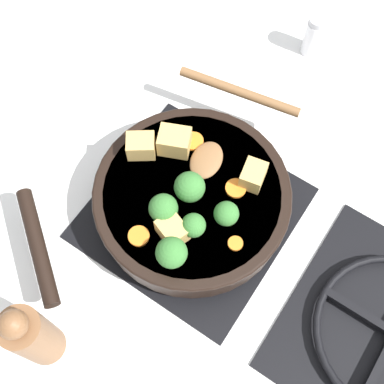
% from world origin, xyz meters
% --- Properties ---
extents(ground_plane, '(2.40, 2.40, 0.00)m').
position_xyz_m(ground_plane, '(0.00, 0.00, 0.00)').
color(ground_plane, white).
extents(front_burner_grate, '(0.31, 0.31, 0.03)m').
position_xyz_m(front_burner_grate, '(0.00, 0.00, 0.01)').
color(front_burner_grate, black).
rests_on(front_burner_grate, ground_plane).
extents(skillet_pan, '(0.41, 0.38, 0.06)m').
position_xyz_m(skillet_pan, '(0.00, -0.00, 0.06)').
color(skillet_pan, black).
rests_on(skillet_pan, front_burner_grate).
extents(wooden_spoon, '(0.20, 0.21, 0.02)m').
position_xyz_m(wooden_spoon, '(-0.13, -0.02, 0.09)').
color(wooden_spoon, brown).
rests_on(wooden_spoon, skillet_pan).
extents(tofu_cube_center_large, '(0.05, 0.06, 0.03)m').
position_xyz_m(tofu_cube_center_large, '(-0.01, -0.10, 0.10)').
color(tofu_cube_center_large, tan).
rests_on(tofu_cube_center_large, skillet_pan).
extents(tofu_cube_near_handle, '(0.05, 0.06, 0.04)m').
position_xyz_m(tofu_cube_near_handle, '(-0.05, -0.07, 0.10)').
color(tofu_cube_near_handle, tan).
rests_on(tofu_cube_near_handle, skillet_pan).
extents(tofu_cube_east_chunk, '(0.05, 0.05, 0.03)m').
position_xyz_m(tofu_cube_east_chunk, '(0.07, 0.01, 0.10)').
color(tofu_cube_east_chunk, tan).
rests_on(tofu_cube_east_chunk, skillet_pan).
extents(tofu_cube_west_chunk, '(0.05, 0.04, 0.03)m').
position_xyz_m(tofu_cube_west_chunk, '(-0.07, 0.07, 0.10)').
color(tofu_cube_west_chunk, tan).
rests_on(tofu_cube_west_chunk, skillet_pan).
extents(broccoli_floret_near_spoon, '(0.04, 0.04, 0.04)m').
position_xyz_m(broccoli_floret_near_spoon, '(0.05, 0.04, 0.11)').
color(broccoli_floret_near_spoon, '#709956').
rests_on(broccoli_floret_near_spoon, skillet_pan).
extents(broccoli_floret_center_top, '(0.04, 0.04, 0.04)m').
position_xyz_m(broccoli_floret_center_top, '(0.01, 0.07, 0.11)').
color(broccoli_floret_center_top, '#709956').
rests_on(broccoli_floret_center_top, skillet_pan).
extents(broccoli_floret_east_rim, '(0.04, 0.04, 0.05)m').
position_xyz_m(broccoli_floret_east_rim, '(0.05, -0.01, 0.11)').
color(broccoli_floret_east_rim, '#709956').
rests_on(broccoli_floret_east_rim, skillet_pan).
extents(broccoli_floret_west_rim, '(0.05, 0.05, 0.05)m').
position_xyz_m(broccoli_floret_west_rim, '(0.01, 0.00, 0.11)').
color(broccoli_floret_west_rim, '#709956').
rests_on(broccoli_floret_west_rim, skillet_pan).
extents(broccoli_floret_north_edge, '(0.05, 0.05, 0.05)m').
position_xyz_m(broccoli_floret_north_edge, '(0.10, 0.04, 0.11)').
color(broccoli_floret_north_edge, '#709956').
rests_on(broccoli_floret_north_edge, skillet_pan).
extents(carrot_slice_orange_thin, '(0.03, 0.03, 0.01)m').
position_xyz_m(carrot_slice_orange_thin, '(0.10, -0.02, 0.09)').
color(carrot_slice_orange_thin, orange).
rests_on(carrot_slice_orange_thin, skillet_pan).
extents(carrot_slice_near_center, '(0.03, 0.03, 0.01)m').
position_xyz_m(carrot_slice_near_center, '(-0.07, -0.05, 0.09)').
color(carrot_slice_near_center, orange).
rests_on(carrot_slice_near_center, skillet_pan).
extents(carrot_slice_edge_slice, '(0.02, 0.02, 0.01)m').
position_xyz_m(carrot_slice_edge_slice, '(0.03, 0.10, 0.09)').
color(carrot_slice_edge_slice, orange).
rests_on(carrot_slice_edge_slice, skillet_pan).
extents(carrot_slice_under_broccoli, '(0.03, 0.03, 0.01)m').
position_xyz_m(carrot_slice_under_broccoli, '(-0.04, 0.05, 0.09)').
color(carrot_slice_under_broccoli, orange).
rests_on(carrot_slice_under_broccoli, skillet_pan).
extents(pepper_mill, '(0.06, 0.06, 0.19)m').
position_xyz_m(pepper_mill, '(0.30, -0.06, 0.08)').
color(pepper_mill, brown).
rests_on(pepper_mill, ground_plane).
extents(salt_shaker, '(0.04, 0.04, 0.09)m').
position_xyz_m(salt_shaker, '(-0.41, -0.00, 0.04)').
color(salt_shaker, white).
rests_on(salt_shaker, ground_plane).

